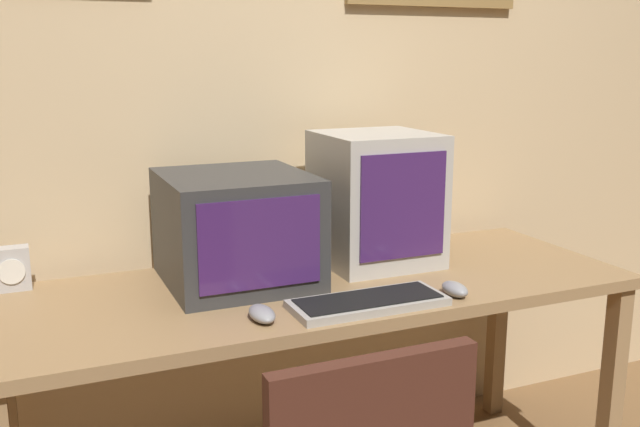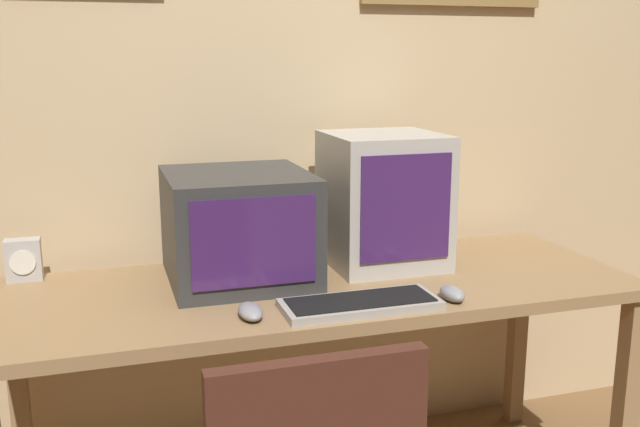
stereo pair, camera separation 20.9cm
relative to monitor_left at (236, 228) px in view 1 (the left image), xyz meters
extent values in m
cube|color=#D1B284|center=(0.22, 0.34, 0.38)|extent=(8.00, 0.05, 2.60)
cube|color=#99754C|center=(0.22, -0.12, -0.18)|extent=(1.89, 0.70, 0.04)
cube|color=#99754C|center=(1.12, -0.42, -0.56)|extent=(0.06, 0.06, 0.72)
cube|color=#99754C|center=(-0.68, 0.18, -0.56)|extent=(0.06, 0.06, 0.72)
cube|color=#99754C|center=(1.12, 0.18, -0.56)|extent=(0.06, 0.06, 0.72)
cube|color=#333333|center=(0.00, 0.00, 0.00)|extent=(0.42, 0.45, 0.33)
cube|color=#3D1E56|center=(0.00, -0.23, 0.01)|extent=(0.35, 0.01, 0.25)
cube|color=#B7B2A8|center=(0.48, 0.02, 0.05)|extent=(0.35, 0.35, 0.43)
cube|color=#3D1E56|center=(0.48, -0.16, 0.06)|extent=(0.29, 0.01, 0.32)
cube|color=#A8A399|center=(0.26, -0.36, -0.15)|extent=(0.43, 0.17, 0.02)
cube|color=black|center=(0.26, -0.36, -0.14)|extent=(0.39, 0.14, 0.00)
ellipsoid|color=gray|center=(0.52, -0.38, -0.14)|extent=(0.06, 0.10, 0.04)
ellipsoid|color=gray|center=(-0.04, -0.34, -0.15)|extent=(0.06, 0.12, 0.04)
cube|color=#B7B2AD|center=(-0.63, 0.18, -0.10)|extent=(0.10, 0.06, 0.13)
cylinder|color=white|center=(-0.63, 0.14, -0.10)|extent=(0.07, 0.00, 0.07)
camera|label=1|loc=(-0.58, -1.99, 0.51)|focal=40.00mm
camera|label=2|loc=(-0.39, -2.06, 0.51)|focal=40.00mm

